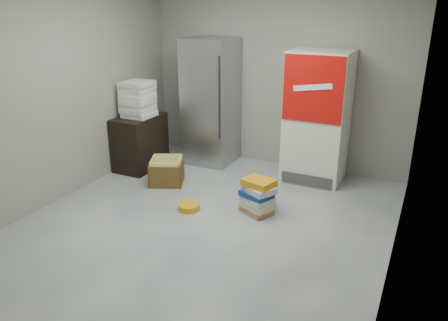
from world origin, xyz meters
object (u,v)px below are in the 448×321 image
object	(u,v)px
phonebook_stack_main	(258,196)
wood_shelf	(140,142)
steel_fridge	(211,102)
coke_cooler	(317,117)
cardboard_box	(167,173)

from	to	relation	value
phonebook_stack_main	wood_shelf	bearing A→B (deg)	-175.53
steel_fridge	phonebook_stack_main	bearing A→B (deg)	-45.75
coke_cooler	cardboard_box	xyz separation A→B (m)	(-1.80, -1.07, -0.76)
coke_cooler	cardboard_box	size ratio (longest dim) A/B	3.07
coke_cooler	cardboard_box	bearing A→B (deg)	-149.27
steel_fridge	coke_cooler	world-z (taller)	steel_fridge
coke_cooler	phonebook_stack_main	world-z (taller)	coke_cooler
coke_cooler	wood_shelf	world-z (taller)	coke_cooler
steel_fridge	wood_shelf	bearing A→B (deg)	-138.69
coke_cooler	phonebook_stack_main	xyz separation A→B (m)	(-0.31, -1.37, -0.69)
wood_shelf	coke_cooler	bearing A→B (deg)	16.28
coke_cooler	phonebook_stack_main	size ratio (longest dim) A/B	3.86
phonebook_stack_main	steel_fridge	bearing A→B (deg)	155.28
phonebook_stack_main	cardboard_box	distance (m)	1.52
coke_cooler	cardboard_box	world-z (taller)	coke_cooler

